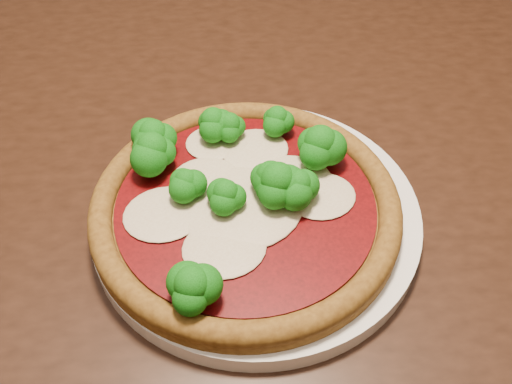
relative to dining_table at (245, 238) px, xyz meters
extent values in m
plane|color=black|center=(0.02, 0.19, -0.65)|extent=(4.00, 4.00, 0.00)
cube|color=black|center=(0.00, 0.00, 0.08)|extent=(1.46, 1.01, 0.04)
cylinder|color=silver|center=(0.00, -0.06, 0.10)|extent=(0.30, 0.30, 0.02)
cylinder|color=brown|center=(-0.01, -0.06, 0.12)|extent=(0.27, 0.27, 0.01)
torus|color=brown|center=(-0.01, -0.06, 0.13)|extent=(0.27, 0.27, 0.02)
cylinder|color=#5F0406|center=(-0.01, -0.06, 0.13)|extent=(0.23, 0.23, 0.00)
ellipsoid|color=beige|center=(-0.02, 0.02, 0.13)|extent=(0.06, 0.05, 0.00)
ellipsoid|color=beige|center=(-0.02, -0.07, 0.13)|extent=(0.11, 0.10, 0.01)
ellipsoid|color=beige|center=(-0.08, -0.05, 0.13)|extent=(0.07, 0.06, 0.01)
ellipsoid|color=beige|center=(0.05, -0.07, 0.13)|extent=(0.06, 0.06, 0.01)
ellipsoid|color=beige|center=(-0.04, -0.02, 0.13)|extent=(0.06, 0.06, 0.01)
ellipsoid|color=beige|center=(0.01, 0.00, 0.13)|extent=(0.07, 0.06, 0.01)
ellipsoid|color=beige|center=(0.03, -0.05, 0.13)|extent=(0.09, 0.08, 0.01)
ellipsoid|color=beige|center=(-0.04, -0.10, 0.13)|extent=(0.07, 0.06, 0.01)
ellipsoid|color=#178916|center=(-0.02, 0.03, 0.15)|extent=(0.04, 0.04, 0.04)
ellipsoid|color=#178916|center=(0.04, 0.02, 0.15)|extent=(0.04, 0.04, 0.03)
ellipsoid|color=#178916|center=(-0.08, -0.15, 0.15)|extent=(0.05, 0.05, 0.04)
ellipsoid|color=#178916|center=(-0.03, -0.06, 0.15)|extent=(0.04, 0.04, 0.03)
ellipsoid|color=#178916|center=(-0.08, 0.02, 0.15)|extent=(0.05, 0.05, 0.04)
ellipsoid|color=#178916|center=(-0.06, -0.04, 0.15)|extent=(0.04, 0.04, 0.03)
ellipsoid|color=#178916|center=(-0.01, 0.02, 0.15)|extent=(0.04, 0.04, 0.03)
ellipsoid|color=#178916|center=(0.03, -0.07, 0.15)|extent=(0.04, 0.04, 0.04)
ellipsoid|color=#178916|center=(0.02, -0.06, 0.15)|extent=(0.04, 0.04, 0.04)
ellipsoid|color=#178916|center=(-0.08, 0.00, 0.15)|extent=(0.05, 0.05, 0.04)
ellipsoid|color=#178916|center=(0.01, -0.07, 0.15)|extent=(0.05, 0.05, 0.04)
ellipsoid|color=#178916|center=(0.06, -0.03, 0.15)|extent=(0.05, 0.05, 0.04)
ellipsoid|color=#178916|center=(0.01, -0.06, 0.15)|extent=(0.05, 0.05, 0.04)
camera|label=1|loc=(-0.09, -0.38, 0.50)|focal=40.00mm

